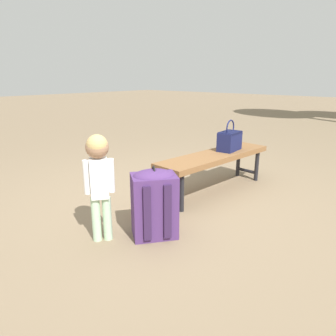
{
  "coord_description": "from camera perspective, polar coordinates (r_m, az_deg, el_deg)",
  "views": [
    {
      "loc": [
        2.34,
        2.01,
        1.31
      ],
      "look_at": [
        0.14,
        0.1,
        0.45
      ],
      "focal_mm": 33.58,
      "sensor_mm": 36.0,
      "label": 1
    }
  ],
  "objects": [
    {
      "name": "ground_plane",
      "position": [
        3.35,
        0.26,
        -6.59
      ],
      "size": [
        40.0,
        40.0,
        0.0
      ],
      "primitive_type": "plane",
      "color": "#7F6B51",
      "rests_on": "ground"
    },
    {
      "name": "park_bench",
      "position": [
        3.65,
        8.52,
        1.7
      ],
      "size": [
        1.63,
        0.54,
        0.45
      ],
      "color": "brown",
      "rests_on": "ground"
    },
    {
      "name": "handbag",
      "position": [
        3.81,
        11.12,
        5.01
      ],
      "size": [
        0.33,
        0.21,
        0.37
      ],
      "color": "#191E4C",
      "rests_on": "park_bench"
    },
    {
      "name": "child_standing",
      "position": [
        2.51,
        -12.47,
        -0.69
      ],
      "size": [
        0.2,
        0.18,
        0.89
      ],
      "color": "#B2D8B2",
      "rests_on": "ground"
    },
    {
      "name": "backpack_large",
      "position": [
        2.62,
        -2.53,
        -6.07
      ],
      "size": [
        0.45,
        0.43,
        0.62
      ],
      "color": "#4C2D66",
      "rests_on": "ground"
    },
    {
      "name": "backpack_small",
      "position": [
        3.0,
        -2.77,
        -6.43
      ],
      "size": [
        0.22,
        0.2,
        0.29
      ],
      "color": "maroon",
      "rests_on": "ground"
    }
  ]
}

